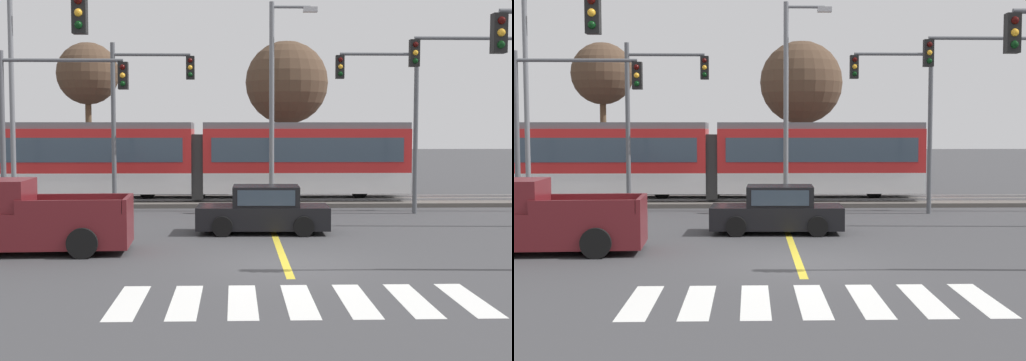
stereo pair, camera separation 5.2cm
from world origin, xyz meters
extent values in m
plane|color=#3D3D3F|center=(0.00, 0.00, 0.00)|extent=(200.00, 200.00, 0.00)
cube|color=#56514C|center=(0.00, 14.46, 0.09)|extent=(120.00, 4.00, 0.18)
cube|color=#939399|center=(0.00, 13.74, 0.23)|extent=(120.00, 0.08, 0.10)
cube|color=#939399|center=(0.00, 15.18, 0.23)|extent=(120.00, 0.08, 0.10)
cube|color=silver|center=(-7.60, 14.46, 0.98)|extent=(9.00, 2.60, 0.90)
cube|color=red|center=(-7.60, 14.46, 2.38)|extent=(9.00, 2.60, 1.90)
cube|color=#384756|center=(-7.60, 13.14, 2.43)|extent=(8.28, 0.04, 1.04)
cube|color=slate|center=(-7.60, 14.46, 3.47)|extent=(9.00, 2.39, 0.28)
cylinder|color=black|center=(-5.13, 14.46, 0.53)|extent=(0.70, 0.20, 0.70)
cylinder|color=black|center=(-10.08, 14.46, 0.53)|extent=(0.70, 0.20, 0.70)
cube|color=silver|center=(1.90, 14.46, 0.98)|extent=(9.00, 2.60, 0.90)
cube|color=red|center=(1.90, 14.46, 2.38)|extent=(9.00, 2.60, 1.90)
cube|color=#384756|center=(1.90, 13.14, 2.43)|extent=(8.28, 0.04, 1.04)
cube|color=slate|center=(1.90, 14.46, 3.47)|extent=(9.00, 2.39, 0.28)
cylinder|color=black|center=(4.37, 14.46, 0.53)|extent=(0.70, 0.20, 0.70)
cylinder|color=black|center=(-0.58, 14.46, 0.53)|extent=(0.70, 0.20, 0.70)
cube|color=#2D2D2D|center=(-2.85, 14.46, 1.68)|extent=(0.50, 2.34, 2.80)
cube|color=silver|center=(-3.30, -3.76, 0.00)|extent=(0.57, 2.80, 0.01)
cube|color=silver|center=(-2.20, -3.75, 0.00)|extent=(0.57, 2.80, 0.01)
cube|color=silver|center=(-1.10, -3.75, 0.00)|extent=(0.57, 2.80, 0.01)
cube|color=silver|center=(0.00, -3.74, 0.00)|extent=(0.57, 2.80, 0.01)
cube|color=silver|center=(1.10, -3.74, 0.00)|extent=(0.57, 2.80, 0.01)
cube|color=silver|center=(2.20, -3.73, 0.00)|extent=(0.57, 2.80, 0.01)
cube|color=silver|center=(3.30, -3.73, 0.00)|extent=(0.57, 2.80, 0.01)
cube|color=gold|center=(0.00, 5.36, 0.00)|extent=(0.20, 14.20, 0.01)
cube|color=black|center=(-0.35, 5.35, 0.52)|extent=(4.25, 1.83, 0.72)
cube|color=black|center=(-0.25, 5.35, 1.20)|extent=(2.15, 1.59, 0.64)
cube|color=#384756|center=(-1.25, 5.38, 1.20)|extent=(0.15, 1.43, 0.52)
cube|color=#384756|center=(-0.27, 4.57, 1.20)|extent=(1.79, 0.10, 0.48)
cylinder|color=black|center=(-1.63, 4.54, 0.32)|extent=(0.65, 0.24, 0.64)
cylinder|color=black|center=(-1.58, 6.24, 0.32)|extent=(0.65, 0.24, 0.64)
cylinder|color=black|center=(0.89, 4.46, 0.32)|extent=(0.65, 0.24, 0.64)
cylinder|color=black|center=(0.94, 6.16, 0.32)|extent=(0.65, 0.24, 0.64)
cube|color=maroon|center=(-6.77, 1.85, 0.66)|extent=(5.49, 2.22, 0.96)
cube|color=maroon|center=(-5.52, 0.99, 1.32)|extent=(2.70, 0.25, 0.36)
cube|color=maroon|center=(-5.61, 2.83, 1.32)|extent=(2.70, 0.25, 0.36)
cube|color=maroon|center=(-4.14, 1.98, 1.32)|extent=(0.22, 1.96, 0.36)
cylinder|color=black|center=(-5.16, 0.95, 0.40)|extent=(0.81, 0.32, 0.80)
cylinder|color=black|center=(-5.26, 2.90, 0.40)|extent=(0.81, 0.32, 0.80)
cylinder|color=#515459|center=(-8.92, 6.54, 2.95)|extent=(0.18, 0.18, 5.90)
cylinder|color=#515459|center=(-6.92, 6.54, 5.58)|extent=(4.00, 0.12, 0.12)
cube|color=black|center=(-4.92, 6.54, 5.08)|extent=(0.32, 0.28, 0.90)
sphere|color=#360605|center=(-4.92, 6.39, 5.35)|extent=(0.18, 0.18, 0.18)
sphere|color=#F7AA26|center=(-4.92, 6.39, 5.08)|extent=(0.18, 0.18, 0.18)
sphere|color=black|center=(-4.92, 6.39, 4.81)|extent=(0.18, 0.18, 0.18)
cylinder|color=#515459|center=(5.84, 10.42, 3.38)|extent=(0.18, 0.18, 6.75)
cylinder|color=#515459|center=(4.34, 10.42, 6.22)|extent=(3.00, 0.12, 0.12)
cube|color=black|center=(2.84, 10.42, 5.72)|extent=(0.32, 0.28, 0.90)
sphere|color=#360605|center=(2.84, 10.27, 5.99)|extent=(0.18, 0.18, 0.18)
sphere|color=#F7AA26|center=(2.84, 10.27, 5.72)|extent=(0.18, 0.18, 0.18)
sphere|color=black|center=(2.84, 10.27, 5.45)|extent=(0.18, 0.18, 0.18)
cube|color=black|center=(-4.71, -1.01, 5.90)|extent=(0.32, 0.28, 0.90)
sphere|color=#360605|center=(-4.71, -1.16, 6.17)|extent=(0.18, 0.18, 0.18)
sphere|color=#F7AA26|center=(-4.71, -1.16, 5.90)|extent=(0.18, 0.18, 0.18)
sphere|color=black|center=(-4.71, -1.16, 5.63)|extent=(0.18, 0.18, 0.18)
cylinder|color=#515459|center=(6.77, 6.58, 6.35)|extent=(4.00, 0.12, 0.12)
cube|color=black|center=(4.77, 6.58, 5.85)|extent=(0.32, 0.28, 0.90)
sphere|color=#360605|center=(4.77, 6.43, 6.12)|extent=(0.18, 0.18, 0.18)
sphere|color=#F7AA26|center=(4.77, 6.43, 5.85)|extent=(0.18, 0.18, 0.18)
sphere|color=black|center=(4.77, 6.43, 5.58)|extent=(0.18, 0.18, 0.18)
cylinder|color=#515459|center=(-5.96, 10.66, 3.33)|extent=(0.18, 0.18, 6.66)
cylinder|color=#515459|center=(-4.46, 10.66, 6.20)|extent=(3.00, 0.12, 0.12)
cube|color=black|center=(-2.96, 10.66, 5.70)|extent=(0.32, 0.28, 0.90)
sphere|color=#360605|center=(-2.96, 10.51, 5.97)|extent=(0.18, 0.18, 0.18)
sphere|color=#F7AA26|center=(-2.96, 10.51, 5.70)|extent=(0.18, 0.18, 0.18)
sphere|color=black|center=(-2.96, 10.51, 5.43)|extent=(0.18, 0.18, 0.18)
cube|color=black|center=(4.80, -1.02, 5.50)|extent=(0.32, 0.28, 0.90)
sphere|color=#360605|center=(4.80, -1.17, 5.77)|extent=(0.18, 0.18, 0.18)
sphere|color=#F7AA26|center=(4.80, -1.17, 5.50)|extent=(0.18, 0.18, 0.18)
sphere|color=black|center=(4.80, -1.17, 5.23)|extent=(0.18, 0.18, 0.18)
cylinder|color=slate|center=(-10.06, 11.32, 4.67)|extent=(0.20, 0.20, 9.34)
cylinder|color=slate|center=(0.24, 11.32, 4.18)|extent=(0.20, 0.20, 8.36)
cylinder|color=slate|center=(1.01, 11.32, 8.16)|extent=(1.53, 0.12, 0.12)
cube|color=#B2B2B7|center=(1.77, 11.32, 8.06)|extent=(0.56, 0.28, 0.20)
cylinder|color=brown|center=(-8.88, 20.27, 2.78)|extent=(0.32, 0.32, 5.56)
sphere|color=#4C3828|center=(-8.88, 20.27, 6.20)|extent=(3.22, 3.22, 3.22)
cylinder|color=brown|center=(1.45, 19.55, 2.43)|extent=(0.32, 0.32, 4.86)
sphere|color=#4C3828|center=(1.45, 19.55, 5.71)|extent=(4.26, 4.26, 4.26)
camera|label=1|loc=(-1.25, -17.29, 3.33)|focal=50.00mm
camera|label=2|loc=(-1.19, -17.29, 3.33)|focal=50.00mm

